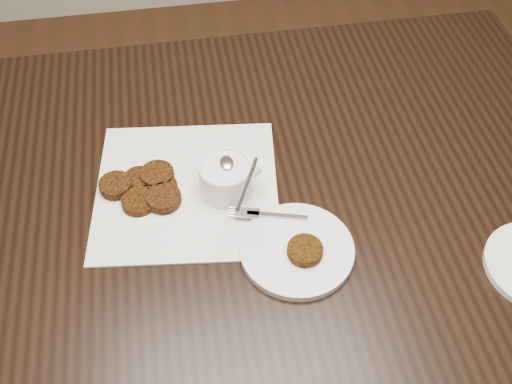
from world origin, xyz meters
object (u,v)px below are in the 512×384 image
table (225,297)px  napkin (187,189)px  plate_with_patty (297,247)px  sauce_ramekin (225,166)px

table → napkin: bearing=161.4°
table → napkin: size_ratio=4.52×
table → plate_with_patty: 0.44m
table → plate_with_patty: size_ratio=7.76×
sauce_ramekin → table: bearing=-178.1°
napkin → plate_with_patty: (0.17, -0.17, 0.01)m
table → napkin: napkin is taller
table → sauce_ramekin: sauce_ramekin is taller
table → napkin: 0.38m
table → sauce_ramekin: size_ratio=11.36×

